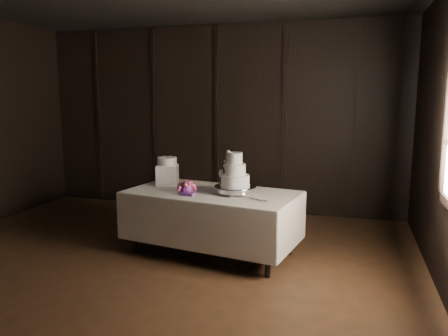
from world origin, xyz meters
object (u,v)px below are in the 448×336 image
Objects in this scene: cake_stand at (235,190)px; bouquet at (187,188)px; box_pedestal at (167,175)px; small_cake at (167,161)px; wedding_cake at (232,173)px; display_table at (212,220)px.

bouquet is at bearing -168.75° from cake_stand.
box_pedestal is 0.17m from small_cake.
wedding_cake is 1.50× the size of box_pedestal.
cake_stand is 0.20m from wedding_cake.
box_pedestal is (-0.93, 0.29, -0.12)m from wedding_cake.
display_table is at bearing -173.64° from wedding_cake.
small_cake is (-0.96, 0.27, 0.25)m from cake_stand.
bouquet is at bearing -142.72° from display_table.
box_pedestal is at bearing 136.89° from bouquet.
display_table is at bearing 174.74° from cake_stand.
display_table is 0.49m from cake_stand.
cake_stand is at bearing -15.73° from box_pedestal.
display_table is 4.41× the size of cake_stand.
bouquet is (-0.55, -0.11, 0.01)m from cake_stand.
wedding_cake is at bearing 0.37° from display_table.
small_cake is (-0.67, 0.24, 0.64)m from display_table.
display_table is 0.85m from box_pedestal.
cake_stand reaches higher than display_table.
wedding_cake reaches higher than small_cake.
bouquet is (-0.26, -0.14, 0.40)m from display_table.
small_cake is at bearing 136.89° from bouquet.
cake_stand is at bearing -15.73° from small_cake.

